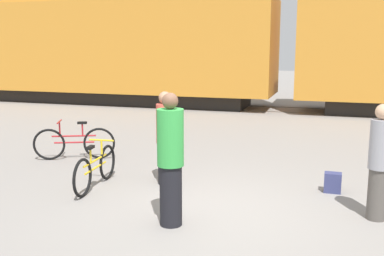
# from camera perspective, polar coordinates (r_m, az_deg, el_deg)

# --- Properties ---
(ground_plane) EXTENTS (80.00, 80.00, 0.00)m
(ground_plane) POSITION_cam_1_polar(r_m,az_deg,el_deg) (6.87, 1.56, -10.54)
(ground_plane) COLOR gray
(freight_train) EXTENTS (27.90, 2.99, 5.68)m
(freight_train) POSITION_cam_1_polar(r_m,az_deg,el_deg) (17.76, 12.02, 11.90)
(freight_train) COLOR black
(freight_train) RESTS_ON ground_plane
(rail_near) EXTENTS (39.90, 0.07, 0.01)m
(rail_near) POSITION_cam_1_polar(r_m,az_deg,el_deg) (17.21, 11.41, 2.00)
(rail_near) COLOR #4C4238
(rail_near) RESTS_ON ground_plane
(rail_far) EXTENTS (39.90, 0.07, 0.01)m
(rail_far) POSITION_cam_1_polar(r_m,az_deg,el_deg) (18.63, 11.89, 2.61)
(rail_far) COLOR #4C4238
(rail_far) RESTS_ON ground_plane
(bicycle_yellow) EXTENTS (0.46, 1.68, 0.81)m
(bicycle_yellow) POSITION_cam_1_polar(r_m,az_deg,el_deg) (8.05, -12.13, -5.02)
(bicycle_yellow) COLOR black
(bicycle_yellow) RESTS_ON ground_plane
(bicycle_maroon) EXTENTS (1.64, 0.75, 0.86)m
(bicycle_maroon) POSITION_cam_1_polar(r_m,az_deg,el_deg) (10.14, -14.73, -1.84)
(bicycle_maroon) COLOR black
(bicycle_maroon) RESTS_ON ground_plane
(person_in_grey) EXTENTS (0.31, 0.31, 1.67)m
(person_in_grey) POSITION_cam_1_polar(r_m,az_deg,el_deg) (6.85, 22.72, -4.00)
(person_in_grey) COLOR #514C47
(person_in_grey) RESTS_ON ground_plane
(person_in_green) EXTENTS (0.36, 0.36, 1.85)m
(person_in_green) POSITION_cam_1_polar(r_m,az_deg,el_deg) (6.11, -2.74, -4.10)
(person_in_green) COLOR black
(person_in_green) RESTS_ON ground_plane
(person_in_red) EXTENTS (0.32, 0.32, 1.67)m
(person_in_red) POSITION_cam_1_polar(r_m,az_deg,el_deg) (7.98, -3.41, -1.25)
(person_in_red) COLOR black
(person_in_red) RESTS_ON ground_plane
(backpack) EXTENTS (0.28, 0.20, 0.34)m
(backpack) POSITION_cam_1_polar(r_m,az_deg,el_deg) (8.03, 17.43, -6.63)
(backpack) COLOR navy
(backpack) RESTS_ON ground_plane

